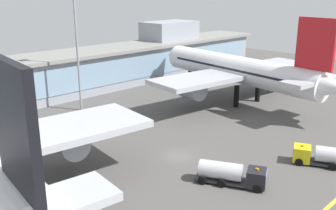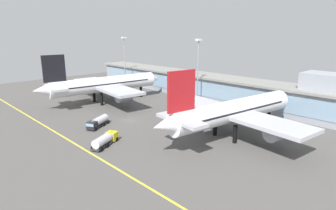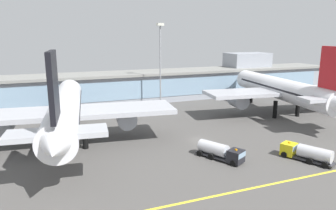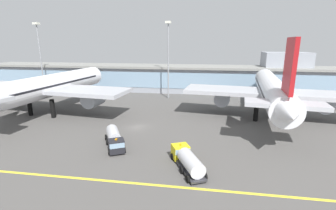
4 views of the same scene
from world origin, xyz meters
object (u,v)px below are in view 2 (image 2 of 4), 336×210
fuel_tanker_truck (98,122)px  airliner_near_right (233,111)px  airliner_near_left (105,85)px  baggage_tug_near (106,139)px  apron_light_mast_west (198,63)px  apron_light_mast_centre (125,56)px

fuel_tanker_truck → airliner_near_right: bearing=97.2°
airliner_near_left → fuel_tanker_truck: (25.10, -18.20, -5.76)m
fuel_tanker_truck → baggage_tug_near: 14.94m
airliner_near_left → fuel_tanker_truck: 31.53m
apron_light_mast_west → apron_light_mast_centre: 46.00m
fuel_tanker_truck → airliner_near_left: bearing=-153.4°
fuel_tanker_truck → apron_light_mast_west: apron_light_mast_west is taller
airliner_near_left → airliner_near_right: bearing=-79.1°
apron_light_mast_west → apron_light_mast_centre: apron_light_mast_centre is taller
airliner_near_left → apron_light_mast_west: (28.71, 23.14, 9.05)m
baggage_tug_near → apron_light_mast_centre: apron_light_mast_centre is taller
airliner_near_left → apron_light_mast_west: size_ratio=2.13×
apron_light_mast_west → apron_light_mast_centre: bearing=-179.1°
fuel_tanker_truck → apron_light_mast_west: size_ratio=0.36×
airliner_near_right → apron_light_mast_centre: (-74.74, 18.29, 9.22)m
baggage_tug_near → apron_light_mast_west: 50.48m
fuel_tanker_truck → apron_light_mast_west: 44.07m
baggage_tug_near → fuel_tanker_truck: bearing=41.8°
airliner_near_left → fuel_tanker_truck: bearing=-119.2°
fuel_tanker_truck → baggage_tug_near: (13.75, -5.83, 0.00)m
airliner_near_left → baggage_tug_near: 46.04m
apron_light_mast_west → airliner_near_left: bearing=-141.1°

